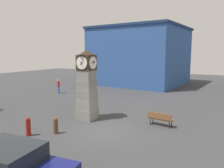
% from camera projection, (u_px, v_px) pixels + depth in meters
% --- Properties ---
extents(ground_plane, '(80.78, 80.78, 0.00)m').
position_uv_depth(ground_plane, '(105.00, 131.00, 13.09)').
color(ground_plane, '#38383A').
extents(clock_tower, '(1.37, 1.42, 4.86)m').
position_uv_depth(clock_tower, '(87.00, 87.00, 15.27)').
color(clock_tower, gray).
rests_on(clock_tower, ground_plane).
extents(bollard_near_tower, '(0.27, 0.27, 1.08)m').
position_uv_depth(bollard_near_tower, '(28.00, 126.00, 12.34)').
color(bollard_near_tower, maroon).
rests_on(bollard_near_tower, ground_plane).
extents(bollard_mid_row, '(0.27, 0.27, 0.95)m').
position_uv_depth(bollard_mid_row, '(56.00, 126.00, 12.68)').
color(bollard_mid_row, brown).
rests_on(bollard_mid_row, ground_plane).
extents(car_by_building, '(4.42, 2.43, 1.52)m').
position_uv_depth(car_by_building, '(11.00, 167.00, 7.48)').
color(car_by_building, navy).
rests_on(car_by_building, ground_plane).
extents(bench, '(1.65, 0.70, 0.90)m').
position_uv_depth(bench, '(160.00, 118.00, 14.00)').
color(bench, brown).
rests_on(bench, ground_plane).
extents(pedestrian_crossing_lot, '(0.46, 0.43, 1.62)m').
position_uv_depth(pedestrian_crossing_lot, '(58.00, 85.00, 25.41)').
color(pedestrian_crossing_lot, '#264CA5').
rests_on(pedestrian_crossing_lot, ground_plane).
extents(warehouse_blue_far, '(13.65, 13.00, 8.45)m').
position_uv_depth(warehouse_blue_far, '(140.00, 56.00, 33.40)').
color(warehouse_blue_far, '#2D5193').
rests_on(warehouse_blue_far, ground_plane).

